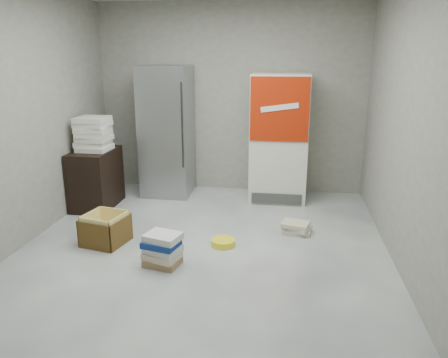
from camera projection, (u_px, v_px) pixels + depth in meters
name	position (u px, v px, depth m)	size (l,w,h in m)	color
ground	(199.00, 258.00, 4.57)	(5.00, 5.00, 0.00)	silver
room_shell	(196.00, 84.00, 4.07)	(4.04, 5.04, 2.82)	#9E998E
steel_fridge	(167.00, 132.00, 6.45)	(0.70, 0.72, 1.90)	#979A9E
coke_cooler	(279.00, 138.00, 6.23)	(0.80, 0.73, 1.80)	silver
wood_shelf	(96.00, 179.00, 6.03)	(0.50, 0.80, 0.80)	black
supply_box_stack	(93.00, 134.00, 5.85)	(0.45, 0.44, 0.45)	white
phonebook_stack_main	(162.00, 249.00, 4.39)	(0.42, 0.37, 0.34)	#8B6F4C
phonebook_stack_side	(297.00, 228.00, 5.20)	(0.38, 0.34, 0.14)	beige
cardboard_box	(106.00, 231.00, 4.91)	(0.52, 0.52, 0.35)	yellow
bucket_lid	(223.00, 242.00, 4.88)	(0.27, 0.27, 0.07)	yellow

